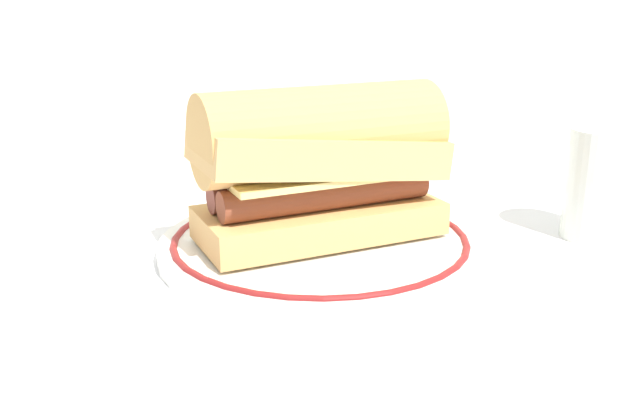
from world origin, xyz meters
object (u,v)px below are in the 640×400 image
Objects in this scene: sausage_sandwich at (320,160)px; drinking_glass at (599,191)px; plate at (320,243)px; salt_shaker at (287,139)px.

sausage_sandwich reaches higher than drinking_glass.
sausage_sandwich is (0.00, -0.00, 0.07)m from plate.
sausage_sandwich is 0.24m from drinking_glass.
plate is 0.07m from sausage_sandwich.
salt_shaker is (0.02, 0.29, 0.03)m from plate.
plate is at bearing 176.53° from drinking_glass.
plate is at bearing 101.87° from sausage_sandwich.
drinking_glass is at bearing -16.02° from sausage_sandwich.
plate is 0.24m from drinking_glass.
plate is at bearing -94.45° from salt_shaker.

